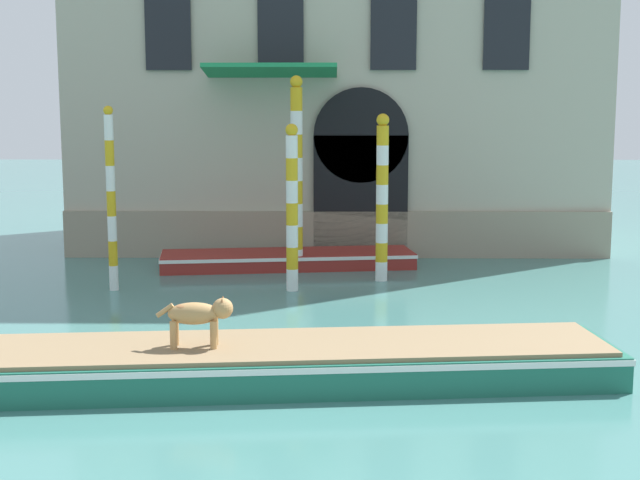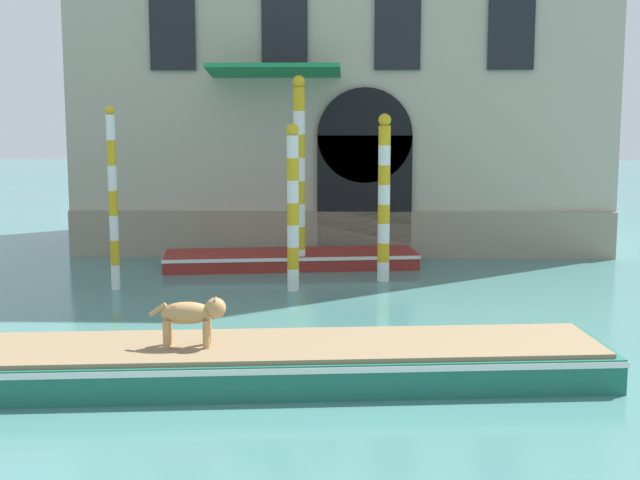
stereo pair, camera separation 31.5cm
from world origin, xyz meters
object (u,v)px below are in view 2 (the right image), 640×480
boat_moored_near_palazzo (291,259)px  mooring_pole_1 (293,207)px  boat_foreground (292,361)px  mooring_pole_2 (384,197)px  dog_on_deck (192,314)px  mooring_pole_3 (299,174)px  mooring_pole_0 (113,198)px

boat_moored_near_palazzo → mooring_pole_1: (0.22, -2.70, 1.53)m
boat_foreground → mooring_pole_1: (-0.34, 6.13, 1.44)m
mooring_pole_2 → boat_moored_near_palazzo: bearing=142.8°
dog_on_deck → mooring_pole_3: (0.99, 8.49, 1.25)m
mooring_pole_2 → mooring_pole_3: 2.19m
dog_on_deck → mooring_pole_3: size_ratio=0.23×
boat_moored_near_palazzo → mooring_pole_3: mooring_pole_3 is taller
mooring_pole_1 → mooring_pole_3: bearing=89.6°
dog_on_deck → boat_moored_near_palazzo: dog_on_deck is taller
dog_on_deck → boat_moored_near_palazzo: size_ratio=0.17×
boat_moored_near_palazzo → mooring_pole_3: size_ratio=1.37×
dog_on_deck → mooring_pole_2: (2.86, 7.43, 0.84)m
boat_foreground → mooring_pole_0: size_ratio=2.35×
dog_on_deck → mooring_pole_1: 6.45m
mooring_pole_1 → mooring_pole_0: bearing=179.9°
boat_moored_near_palazzo → boat_foreground: bearing=-93.9°
mooring_pole_3 → dog_on_deck: bearing=-96.6°
mooring_pole_0 → mooring_pole_2: mooring_pole_0 is taller
dog_on_deck → mooring_pole_0: mooring_pole_0 is taller
boat_moored_near_palazzo → mooring_pole_1: 3.11m
dog_on_deck → mooring_pole_0: 6.95m
dog_on_deck → boat_moored_near_palazzo: (0.75, 9.04, -0.79)m
mooring_pole_1 → mooring_pole_3: 2.21m
mooring_pole_0 → mooring_pole_3: bearing=30.2°
dog_on_deck → mooring_pole_3: bearing=81.0°
mooring_pole_2 → mooring_pole_3: (-1.87, 1.05, 0.42)m
mooring_pole_3 → mooring_pole_1: bearing=-90.4°
mooring_pole_3 → mooring_pole_2: bearing=-29.3°
mooring_pole_1 → boat_foreground: bearing=-86.8°
boat_foreground → dog_on_deck: bearing=-176.7°
mooring_pole_0 → mooring_pole_3: 4.28m
mooring_pole_0 → mooring_pole_1: mooring_pole_0 is taller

